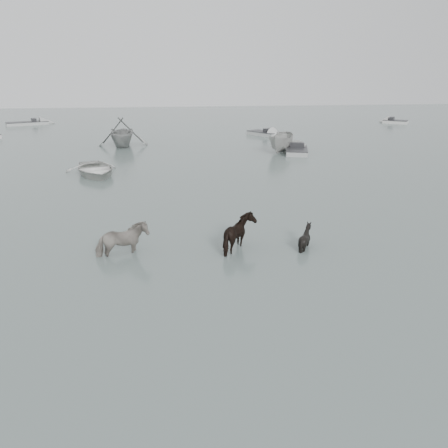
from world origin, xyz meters
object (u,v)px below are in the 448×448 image
Objects in this scene: pony_pinto at (121,234)px; pony_black at (306,232)px; pony_dark at (240,230)px; rowboat_lead at (95,167)px.

pony_black is at bearing -109.26° from pony_pinto.
pony_dark is (4.16, -0.11, -0.02)m from pony_pinto.
pony_pinto is at bearing -96.15° from rowboat_lead.
pony_dark reaches higher than rowboat_lead.
pony_dark is 2.40m from pony_black.
pony_black reaches higher than rowboat_lead.
rowboat_lead is at bearing 17.58° from pony_black.
pony_pinto reaches higher than pony_black.
pony_dark is at bearing -109.26° from pony_pinto.
pony_black is (2.40, -0.06, -0.15)m from pony_dark.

